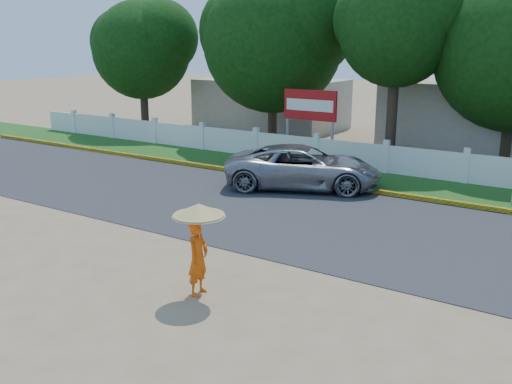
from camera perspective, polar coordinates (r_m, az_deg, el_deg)
ground at (r=13.26m, az=-4.77°, el=-7.32°), size 120.00×120.00×0.00m
road at (r=16.81m, az=4.66°, el=-2.40°), size 60.00×7.00×0.02m
grass_verge at (r=21.42m, az=11.40°, el=1.16°), size 60.00×3.50×0.03m
curb at (r=19.87m, az=9.57°, el=0.38°), size 40.00×0.18×0.16m
fence at (r=22.63m, az=12.85°, el=3.21°), size 40.00×0.10×1.10m
building_near at (r=28.23m, az=23.67°, el=6.77°), size 10.00×6.00×3.20m
building_far at (r=33.81m, az=1.56°, el=8.82°), size 8.00×5.00×2.80m
vehicle at (r=19.87m, az=4.73°, el=2.49°), size 5.86×4.44×1.48m
monk_with_parasol at (r=11.40m, az=-5.79°, el=-4.38°), size 1.06×1.06×1.93m
billboard at (r=24.95m, az=5.42°, el=8.28°), size 2.50×0.13×2.95m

